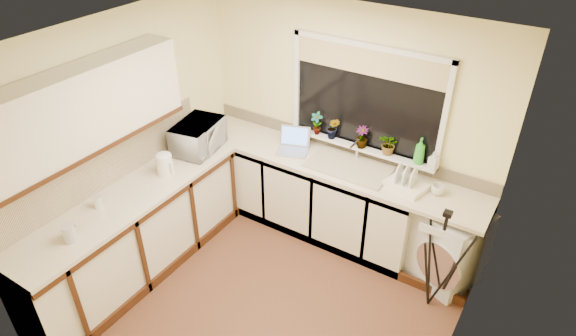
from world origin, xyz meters
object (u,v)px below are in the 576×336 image
Objects in this scene: plant_d at (389,144)px; cup_left at (71,232)px; glass_jug at (69,233)px; laptop at (294,144)px; dish_rack at (406,185)px; soap_bottle_green at (420,151)px; kettle at (165,165)px; steel_jar at (98,202)px; plant_c at (362,137)px; microwave at (198,136)px; plant_b at (333,128)px; washing_machine at (448,245)px; soap_bottle_clear at (434,160)px; tripod at (437,261)px; cup_back at (438,190)px; plant_a at (317,123)px.

cup_left is at bearing -126.80° from plant_d.
laptop is at bearing 70.80° from glass_jug.
laptop is 3.96× the size of cup_left.
dish_rack is 1.36× the size of soap_bottle_green.
kettle is 0.72m from steel_jar.
plant_c reaches higher than laptop.
plant_c reaches higher than microwave.
plant_b is at bearing 179.14° from plant_c.
washing_machine is at bearing -19.68° from laptop.
washing_machine is at bearing -11.32° from plant_c.
cup_left is at bearing -133.44° from soap_bottle_clear.
plant_c reaches higher than kettle.
steel_jar is at bearing -99.96° from kettle.
soap_bottle_clear is (-0.34, 0.63, 0.60)m from tripod.
soap_bottle_clear is 1.86× the size of cup_left.
soap_bottle_clear is at bearing 69.11° from dish_rack.
tripod reaches higher than steel_jar.
soap_bottle_green reaches higher than glass_jug.
cup_back is at bearing -8.30° from plant_b.
glass_jug is 2.57m from plant_a.
soap_bottle_clear reaches higher than microwave.
soap_bottle_clear is at bearing -0.14° from plant_c.
steel_jar is 2.76m from plant_d.
cup_left is (-2.56, -2.14, 0.54)m from washing_machine.
cup_left is at bearing -119.87° from dish_rack.
plant_b is (-1.40, 0.63, 0.63)m from tripod.
cup_left is at bearing -129.18° from laptop.
dish_rack is (1.27, -0.04, -0.03)m from laptop.
dish_rack is 2.94× the size of cup_back.
steel_jar is 0.47× the size of plant_b.
laptop is at bearing 153.49° from tripod.
tripod is at bearing -61.79° from soap_bottle_clear.
soap_bottle_green reaches higher than plant_b.
kettle is 0.94× the size of plant_d.
plant_c reaches higher than cup_left.
kettle is 1.73m from plant_b.
soap_bottle_green is (0.92, 0.01, 0.01)m from plant_b.
microwave is 2.11× the size of soap_bottle_green.
laptop is at bearing -131.53° from plant_a.
cup_back is (-0.21, 0.05, 0.55)m from washing_machine.
kettle is at bearing -137.06° from washing_machine.
steel_jar is 2.98m from soap_bottle_green.
microwave is at bearing -154.80° from plant_c.
steel_jar is at bearing 109.38° from cup_left.
laptop is at bearing -167.30° from dish_rack.
laptop is 2.33m from glass_jug.
cup_left is (-0.04, 0.04, -0.03)m from glass_jug.
laptop is 0.33m from plant_a.
tripod reaches higher than washing_machine.
microwave is at bearing 92.77° from glass_jug.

